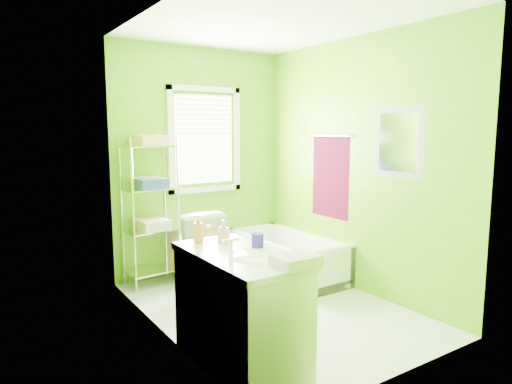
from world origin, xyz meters
TOP-DOWN VIEW (x-y plane):
  - ground at (0.00, 0.00)m, footprint 2.90×2.90m
  - room_envelope at (0.00, 0.00)m, footprint 2.14×2.94m
  - window at (0.05, 1.42)m, footprint 0.92×0.05m
  - door at (-1.04, -1.00)m, footprint 0.09×0.80m
  - right_wall_decor at (1.04, -0.02)m, footprint 0.04×1.48m
  - bathtub at (0.70, 0.68)m, footprint 0.70×1.50m
  - toilet at (-0.28, 1.09)m, footprint 0.52×0.84m
  - vanity at (-0.78, -0.72)m, footprint 0.56×1.11m
  - wire_shelf_unit at (-0.68, 1.28)m, footprint 0.56×0.45m

SIDE VIEW (x-z plane):
  - ground at x=0.00m, z-range 0.00..0.00m
  - bathtub at x=0.70m, z-range -0.09..0.40m
  - toilet at x=-0.28m, z-range 0.00..0.82m
  - vanity at x=-0.78m, z-range -0.08..0.95m
  - wire_shelf_unit at x=-0.68m, z-range 0.18..1.79m
  - door at x=-1.04m, z-range 0.00..2.00m
  - right_wall_decor at x=1.04m, z-range 0.74..1.91m
  - room_envelope at x=0.00m, z-range 0.24..2.86m
  - window at x=0.05m, z-range 1.00..2.22m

